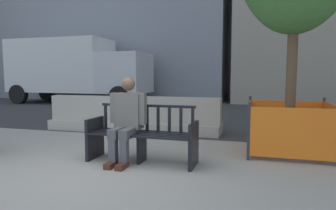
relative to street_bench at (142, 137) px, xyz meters
name	(u,v)px	position (x,y,z in m)	size (l,w,h in m)	color
ground_plane	(83,176)	(-0.53, -0.85, -0.40)	(200.00, 200.00, 0.00)	gray
street_asphalt	(198,108)	(-0.53, 7.85, -0.39)	(120.00, 12.00, 0.01)	#333335
street_bench	(142,137)	(0.00, 0.00, 0.00)	(1.70, 0.57, 0.88)	black
seated_person	(127,118)	(-0.24, -0.05, 0.29)	(0.58, 0.73, 1.31)	#66605B
jersey_barrier_centre	(178,119)	(-0.03, 2.40, -0.06)	(2.02, 0.75, 0.84)	#9E998E
jersey_barrier_left	(91,116)	(-2.23, 2.27, -0.06)	(2.00, 0.68, 0.84)	#ADA89E
construction_fence	(289,126)	(2.26, 1.20, 0.07)	(1.39, 1.39, 0.93)	#2D2D33
delivery_truck	(75,68)	(-6.60, 8.42, 1.29)	(6.83, 2.42, 3.05)	silver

